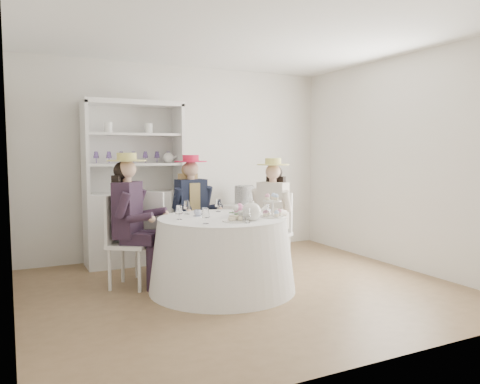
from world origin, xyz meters
name	(u,v)px	position (x,y,z in m)	size (l,w,h in m)	color
ground	(244,289)	(0.00, 0.00, 0.00)	(4.50, 4.50, 0.00)	brown
ceiling	(244,34)	(0.00, 0.00, 2.70)	(4.50, 4.50, 0.00)	white
wall_back	(181,161)	(0.00, 2.00, 1.35)	(4.50, 4.50, 0.00)	silver
wall_front	(377,172)	(0.00, -2.00, 1.35)	(4.50, 4.50, 0.00)	silver
wall_left	(8,168)	(-2.25, 0.00, 1.35)	(4.50, 4.50, 0.00)	silver
wall_right	(401,162)	(2.25, 0.00, 1.35)	(4.50, 4.50, 0.00)	silver
tea_table	(222,254)	(-0.22, 0.09, 0.39)	(1.57, 1.57, 0.79)	white
hutch	(134,206)	(-0.76, 1.72, 0.76)	(1.46, 0.97, 2.14)	silver
side_table	(244,229)	(0.83, 1.63, 0.35)	(0.45, 0.45, 0.71)	silver
hatbox	(244,195)	(0.83, 1.63, 0.85)	(0.28, 0.28, 0.28)	black
guest_left	(130,212)	(-1.08, 0.62, 0.83)	(0.63, 0.60, 1.48)	silver
guest_mid	(192,205)	(-0.18, 1.10, 0.82)	(0.53, 0.55, 1.44)	silver
guest_right	(272,208)	(0.67, 0.56, 0.79)	(0.60, 0.56, 1.41)	silver
spare_chair	(153,231)	(-0.74, 0.92, 0.55)	(0.60, 0.60, 1.03)	silver
teacup_a	(197,213)	(-0.42, 0.28, 0.82)	(0.08, 0.08, 0.06)	white
teacup_b	(205,211)	(-0.29, 0.39, 0.82)	(0.07, 0.07, 0.06)	white
teacup_c	(238,211)	(0.04, 0.23, 0.82)	(0.09, 0.09, 0.07)	white
flower_bowl	(242,214)	(0.01, 0.07, 0.81)	(0.22, 0.22, 0.05)	white
flower_arrangement	(241,209)	(-0.04, 0.00, 0.87)	(0.17, 0.18, 0.07)	pink
table_teapot	(252,212)	(-0.04, -0.25, 0.88)	(0.28, 0.20, 0.21)	white
sandwich_plate	(236,220)	(-0.21, -0.23, 0.80)	(0.27, 0.27, 0.06)	white
cupcake_stand	(272,209)	(0.27, -0.14, 0.88)	(0.26, 0.26, 0.25)	white
stemware_set	(222,210)	(-0.22, 0.09, 0.86)	(0.99, 0.99, 0.15)	white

